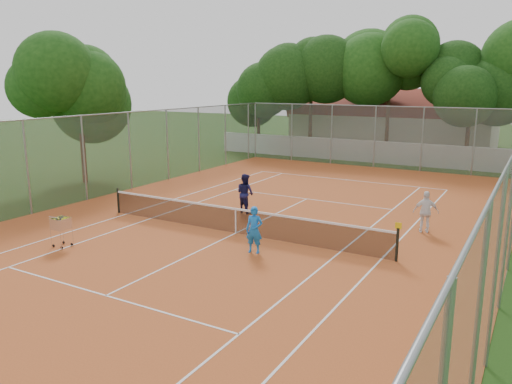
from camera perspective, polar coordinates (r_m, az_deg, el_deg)
The scene contains 12 objects.
ground at distance 18.59m, azimuth -2.32°, elevation -4.78°, with size 120.00×120.00×0.00m, color #1B3B10.
court_pad at distance 18.58m, azimuth -2.32°, elevation -4.75°, with size 18.00×34.00×0.02m, color #B55323.
court_lines at distance 18.58m, azimuth -2.32°, elevation -4.72°, with size 10.98×23.78×0.01m, color white.
tennis_net at distance 18.44m, azimuth -2.33°, elevation -3.27°, with size 11.88×0.10×0.98m, color black.
perimeter_fence at distance 18.10m, azimuth -2.37°, elevation 1.28°, with size 18.00×34.00×4.00m, color slate.
boundary_wall at distance 35.62m, azimuth 14.24°, elevation 4.41°, with size 26.00×0.30×1.50m, color silver.
clubhouse at distance 45.59m, azimuth 15.41°, elevation 7.87°, with size 16.40×9.00×4.40m, color beige.
tropical_trees at distance 38.20m, azimuth 15.86°, elevation 11.25°, with size 29.00×19.00×10.00m, color black.
player_near at distance 16.30m, azimuth -0.20°, elevation -4.35°, with size 0.56×0.37×1.55m, color blue.
player_far_left at distance 21.31m, azimuth -1.25°, elevation -0.13°, with size 0.82×0.64×1.68m, color #181848.
player_far_right at distance 19.53m, azimuth 18.84°, elevation -2.16°, with size 0.92×0.38×1.56m, color white.
ball_hopper at distance 18.16m, azimuth -21.35°, elevation -4.18°, with size 0.53×0.53×1.11m, color silver.
Camera 1 is at (9.50, -14.99, 5.51)m, focal length 35.00 mm.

